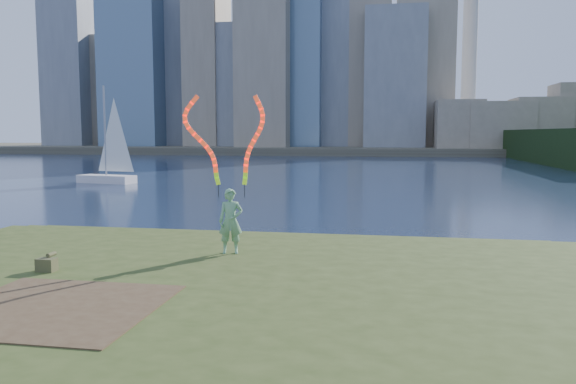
# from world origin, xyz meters

# --- Properties ---
(ground) EXTENTS (320.00, 320.00, 0.00)m
(ground) POSITION_xyz_m (0.00, 0.00, 0.00)
(ground) COLOR #1A2742
(ground) RESTS_ON ground
(grassy_knoll) EXTENTS (20.00, 18.00, 0.80)m
(grassy_knoll) POSITION_xyz_m (0.00, -2.30, 0.34)
(grassy_knoll) COLOR #354318
(grassy_knoll) RESTS_ON ground
(dirt_patch) EXTENTS (3.20, 3.00, 0.02)m
(dirt_patch) POSITION_xyz_m (-2.20, -3.20, 0.81)
(dirt_patch) COLOR #47331E
(dirt_patch) RESTS_ON grassy_knoll
(far_shore) EXTENTS (320.00, 40.00, 1.20)m
(far_shore) POSITION_xyz_m (0.00, 95.00, 0.60)
(far_shore) COLOR #494435
(far_shore) RESTS_ON ground
(woman_with_ribbons) EXTENTS (1.94, 0.57, 3.87)m
(woman_with_ribbons) POSITION_xyz_m (-0.58, 1.20, 2.25)
(woman_with_ribbons) COLOR #1D7A2D
(woman_with_ribbons) RESTS_ON grassy_knoll
(canvas_bag) EXTENTS (0.36, 0.42, 0.34)m
(canvas_bag) POSITION_xyz_m (-3.71, -1.08, 0.94)
(canvas_bag) COLOR #494C25
(canvas_bag) RESTS_ON grassy_knoll
(sailboat) EXTENTS (4.58, 2.23, 6.88)m
(sailboat) POSITION_xyz_m (-16.49, 25.84, 1.18)
(sailboat) COLOR silver
(sailboat) RESTS_ON ground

